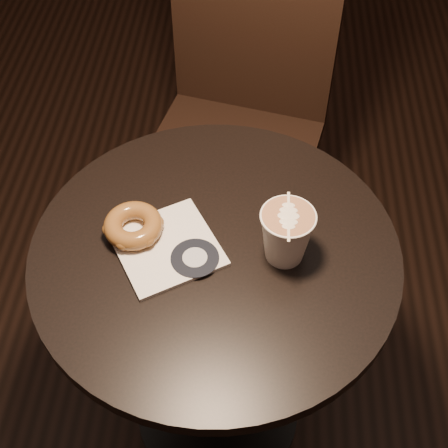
% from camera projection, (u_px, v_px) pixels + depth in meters
% --- Properties ---
extents(cafe_table, '(0.70, 0.70, 0.75)m').
position_uv_depth(cafe_table, '(216.00, 305.00, 1.32)').
color(cafe_table, black).
rests_on(cafe_table, ground).
extents(chair, '(0.53, 0.53, 1.11)m').
position_uv_depth(chair, '(243.00, 96.00, 1.67)').
color(chair, black).
rests_on(chair, ground).
extents(pastry_bag, '(0.24, 0.24, 0.01)m').
position_uv_depth(pastry_bag, '(167.00, 247.00, 1.17)').
color(pastry_bag, white).
rests_on(pastry_bag, cafe_table).
extents(doughnut, '(0.11, 0.11, 0.04)m').
position_uv_depth(doughnut, '(133.00, 226.00, 1.17)').
color(doughnut, brown).
rests_on(doughnut, pastry_bag).
extents(latte_cup, '(0.10, 0.10, 0.11)m').
position_uv_depth(latte_cup, '(286.00, 236.00, 1.12)').
color(latte_cup, white).
rests_on(latte_cup, cafe_table).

